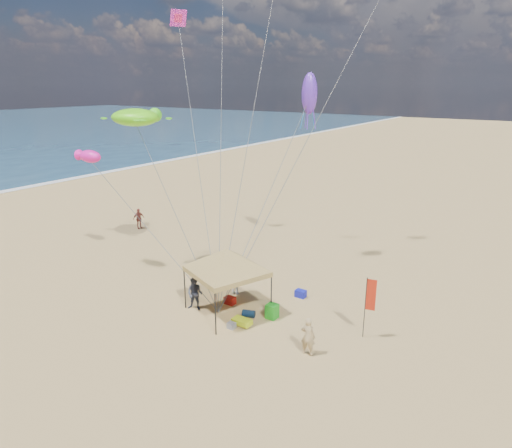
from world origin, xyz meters
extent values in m
plane|color=tan|center=(0.00, 0.00, 0.00)|extent=(280.00, 280.00, 0.00)
cylinder|color=black|center=(-1.11, 2.86, 1.01)|extent=(0.06, 0.06, 2.03)
cylinder|color=black|center=(1.72, 1.76, 1.01)|extent=(0.06, 0.06, 2.03)
cylinder|color=black|center=(-2.21, 0.03, 1.01)|extent=(0.06, 0.06, 2.03)
cylinder|color=black|center=(0.62, -1.07, 1.01)|extent=(0.06, 0.06, 2.03)
cube|color=#A38749|center=(-0.24, 0.89, 2.15)|extent=(4.05, 4.05, 0.24)
pyramid|color=#A38749|center=(-0.24, 0.89, 3.28)|extent=(5.73, 5.73, 1.01)
cylinder|color=black|center=(6.09, 2.42, 1.42)|extent=(0.04, 0.04, 2.85)
cube|color=red|center=(6.30, 2.46, 2.08)|extent=(0.41, 0.11, 1.42)
cube|color=#AE150D|center=(-0.65, 1.62, 0.19)|extent=(0.54, 0.38, 0.38)
cube|color=#151BAD|center=(1.93, 4.30, 0.19)|extent=(0.54, 0.38, 0.38)
cylinder|color=#0B1D32|center=(0.92, 1.03, 0.18)|extent=(0.69, 0.54, 0.36)
cylinder|color=orange|center=(-2.21, 3.98, 0.18)|extent=(0.54, 0.69, 0.36)
cube|color=#1C921A|center=(1.88, 1.60, 0.35)|extent=(0.50, 0.50, 0.70)
cube|color=yellow|center=(-2.46, 2.73, 0.35)|extent=(0.50, 0.50, 0.70)
cube|color=slate|center=(0.86, -0.25, 0.14)|extent=(0.34, 0.30, 0.28)
cube|color=#B7CE16|center=(1.11, 0.22, 0.20)|extent=(0.90, 0.50, 0.24)
imported|color=tan|center=(4.70, -0.13, 0.83)|extent=(0.67, 0.49, 1.67)
imported|color=#393E4E|center=(-1.72, 0.20, 0.83)|extent=(0.99, 0.88, 1.67)
imported|color=beige|center=(-1.11, 2.69, 0.91)|extent=(1.31, 0.96, 1.82)
imported|color=#97433A|center=(-14.03, 7.61, 0.79)|extent=(0.61, 0.99, 1.58)
ellipsoid|color=#61EE15|center=(-7.80, 2.60, 8.89)|extent=(3.34, 2.92, 0.96)
ellipsoid|color=#FF1AAA|center=(-9.94, 1.00, 6.76)|extent=(1.71, 1.04, 0.72)
ellipsoid|color=#6933D7|center=(-0.53, 9.22, 10.13)|extent=(0.91, 0.91, 2.33)
cube|color=#E52CC9|center=(-10.53, 9.31, 14.81)|extent=(0.95, 1.19, 1.00)
camera|label=1|loc=(12.09, -14.73, 10.69)|focal=31.74mm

